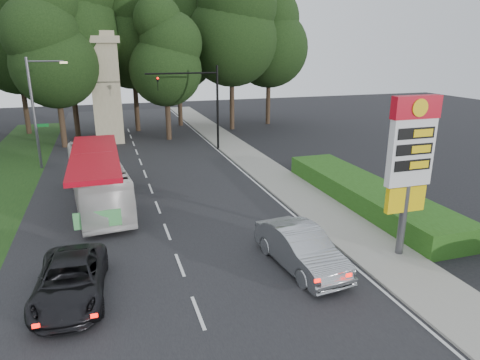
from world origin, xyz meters
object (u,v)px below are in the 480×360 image
object	(u,v)px
traffic_signal_mast	(202,96)
transit_bus	(97,179)
streetlight_signs	(36,108)
sedan_silver	(301,248)
suv_charcoal	(71,280)
gas_station_pylon	(411,156)
monument	(106,88)

from	to	relation	value
traffic_signal_mast	transit_bus	xyz separation A→B (m)	(-8.81, -11.27, -3.19)
streetlight_signs	transit_bus	xyz separation A→B (m)	(3.85, -9.28, -2.96)
sedan_silver	suv_charcoal	bearing A→B (deg)	170.90
suv_charcoal	gas_station_pylon	bearing A→B (deg)	-0.07
traffic_signal_mast	gas_station_pylon	bearing A→B (deg)	-80.91
suv_charcoal	transit_bus	bearing A→B (deg)	87.92
gas_station_pylon	sedan_silver	xyz separation A→B (m)	(-4.51, 0.38, -3.61)
streetlight_signs	sedan_silver	xyz separation A→B (m)	(11.68, -19.64, -3.60)
gas_station_pylon	traffic_signal_mast	distance (m)	22.29
transit_bus	sedan_silver	world-z (taller)	transit_bus
traffic_signal_mast	suv_charcoal	distance (m)	23.66
monument	gas_station_pylon	bearing A→B (deg)	-68.20
monument	transit_bus	size ratio (longest dim) A/B	0.94
gas_station_pylon	traffic_signal_mast	xyz separation A→B (m)	(-3.52, 22.00, 0.22)
traffic_signal_mast	sedan_silver	size ratio (longest dim) A/B	1.41
sedan_silver	monument	bearing A→B (deg)	97.44
traffic_signal_mast	monument	size ratio (longest dim) A/B	0.72
gas_station_pylon	sedan_silver	distance (m)	5.79
gas_station_pylon	monument	world-z (taller)	monument
gas_station_pylon	sedan_silver	bearing A→B (deg)	175.24
sedan_silver	suv_charcoal	xyz separation A→B (m)	(-8.79, 0.45, -0.13)
sedan_silver	traffic_signal_mast	bearing A→B (deg)	81.21
sedan_silver	suv_charcoal	world-z (taller)	sedan_silver
streetlight_signs	transit_bus	size ratio (longest dim) A/B	0.75
gas_station_pylon	sedan_silver	size ratio (longest dim) A/B	1.35
transit_bus	suv_charcoal	xyz separation A→B (m)	(-0.96, -9.91, -0.78)
gas_station_pylon	streetlight_signs	distance (m)	25.74
traffic_signal_mast	suv_charcoal	size ratio (longest dim) A/B	1.42
transit_bus	streetlight_signs	bearing A→B (deg)	106.78
monument	transit_bus	distance (m)	17.68
monument	suv_charcoal	bearing A→B (deg)	-94.41
transit_bus	traffic_signal_mast	bearing A→B (deg)	46.18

